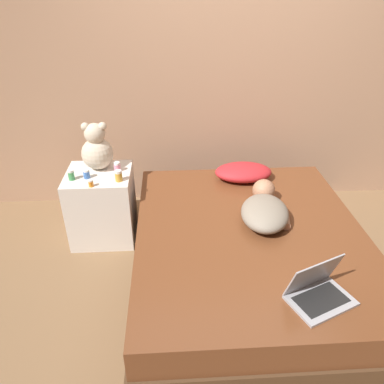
# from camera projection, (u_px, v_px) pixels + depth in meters

# --- Properties ---
(ground_plane) EXTENTS (12.00, 12.00, 0.00)m
(ground_plane) POSITION_uv_depth(u_px,v_px,m) (246.00, 277.00, 2.82)
(ground_plane) COLOR brown
(wall_back) EXTENTS (8.00, 0.06, 2.60)m
(wall_back) POSITION_uv_depth(u_px,v_px,m) (230.00, 64.00, 3.22)
(wall_back) COLOR tan
(wall_back) RESTS_ON ground_plane
(bed) EXTENTS (1.61, 1.91, 0.44)m
(bed) POSITION_uv_depth(u_px,v_px,m) (248.00, 254.00, 2.71)
(bed) COLOR #4C331E
(bed) RESTS_ON ground_plane
(nightstand) EXTENTS (0.51, 0.48, 0.60)m
(nightstand) POSITION_uv_depth(u_px,v_px,m) (102.00, 205.00, 3.12)
(nightstand) COLOR silver
(nightstand) RESTS_ON ground_plane
(pillow) EXTENTS (0.49, 0.31, 0.13)m
(pillow) POSITION_uv_depth(u_px,v_px,m) (243.00, 172.00, 3.21)
(pillow) COLOR red
(pillow) RESTS_ON bed
(person_lying) EXTENTS (0.42, 0.65, 0.18)m
(person_lying) POSITION_uv_depth(u_px,v_px,m) (265.00, 209.00, 2.69)
(person_lying) COLOR gray
(person_lying) RESTS_ON bed
(laptop) EXTENTS (0.40, 0.35, 0.24)m
(laptop) POSITION_uv_depth(u_px,v_px,m) (318.00, 291.00, 2.03)
(laptop) COLOR #9E9EA3
(laptop) RESTS_ON bed
(teddy_bear) EXTENTS (0.25, 0.25, 0.39)m
(teddy_bear) POSITION_uv_depth(u_px,v_px,m) (97.00, 149.00, 2.97)
(teddy_bear) COLOR beige
(teddy_bear) RESTS_ON nightstand
(bottle_blue) EXTENTS (0.05, 0.05, 0.07)m
(bottle_blue) POSITION_uv_depth(u_px,v_px,m) (86.00, 174.00, 2.89)
(bottle_blue) COLOR #3866B2
(bottle_blue) RESTS_ON nightstand
(bottle_orange) EXTENTS (0.04, 0.04, 0.06)m
(bottle_orange) POSITION_uv_depth(u_px,v_px,m) (91.00, 183.00, 2.78)
(bottle_orange) COLOR orange
(bottle_orange) RESTS_ON nightstand
(bottle_pink) EXTENTS (0.05, 0.05, 0.08)m
(bottle_pink) POSITION_uv_depth(u_px,v_px,m) (117.00, 167.00, 2.99)
(bottle_pink) COLOR pink
(bottle_pink) RESTS_ON nightstand
(bottle_green) EXTENTS (0.05, 0.05, 0.08)m
(bottle_green) POSITION_uv_depth(u_px,v_px,m) (71.00, 175.00, 2.86)
(bottle_green) COLOR #3D8E4C
(bottle_green) RESTS_ON nightstand
(bottle_amber) EXTENTS (0.05, 0.05, 0.09)m
(bottle_amber) POSITION_uv_depth(u_px,v_px,m) (119.00, 176.00, 2.84)
(bottle_amber) COLOR gold
(bottle_amber) RESTS_ON nightstand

